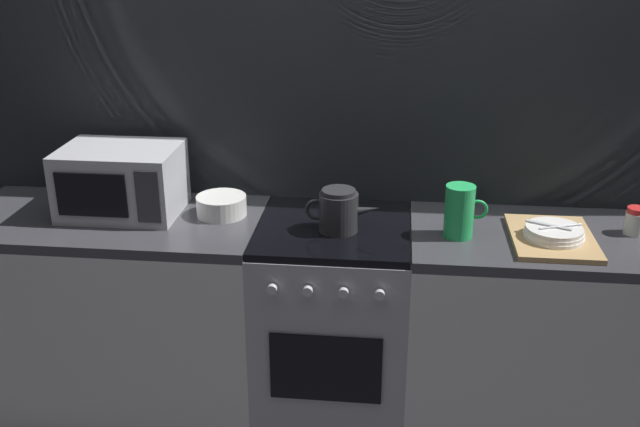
{
  "coord_description": "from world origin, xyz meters",
  "views": [
    {
      "loc": [
        0.23,
        -2.6,
        2.01
      ],
      "look_at": [
        -0.05,
        0.0,
        0.95
      ],
      "focal_mm": 41.08,
      "sensor_mm": 36.0,
      "label": 1
    }
  ],
  "objects_px": {
    "kettle": "(339,211)",
    "microwave": "(121,181)",
    "mixing_bowl": "(221,206)",
    "stove_unit": "(333,327)",
    "spice_jar": "(635,221)",
    "pitcher": "(460,211)",
    "dish_pile": "(553,236)"
  },
  "relations": [
    {
      "from": "pitcher",
      "to": "dish_pile",
      "type": "distance_m",
      "value": 0.35
    },
    {
      "from": "stove_unit",
      "to": "microwave",
      "type": "relative_size",
      "value": 1.96
    },
    {
      "from": "microwave",
      "to": "dish_pile",
      "type": "bearing_deg",
      "value": -3.87
    },
    {
      "from": "mixing_bowl",
      "to": "dish_pile",
      "type": "relative_size",
      "value": 0.5
    },
    {
      "from": "microwave",
      "to": "spice_jar",
      "type": "bearing_deg",
      "value": -0.18
    },
    {
      "from": "stove_unit",
      "to": "mixing_bowl",
      "type": "bearing_deg",
      "value": 171.64
    },
    {
      "from": "kettle",
      "to": "dish_pile",
      "type": "xyz_separation_m",
      "value": [
        0.79,
        -0.02,
        -0.06
      ]
    },
    {
      "from": "spice_jar",
      "to": "stove_unit",
      "type": "bearing_deg",
      "value": -177.49
    },
    {
      "from": "stove_unit",
      "to": "dish_pile",
      "type": "distance_m",
      "value": 0.95
    },
    {
      "from": "stove_unit",
      "to": "dish_pile",
      "type": "bearing_deg",
      "value": -4.02
    },
    {
      "from": "pitcher",
      "to": "spice_jar",
      "type": "distance_m",
      "value": 0.67
    },
    {
      "from": "dish_pile",
      "to": "spice_jar",
      "type": "bearing_deg",
      "value": 18.62
    },
    {
      "from": "microwave",
      "to": "mixing_bowl",
      "type": "bearing_deg",
      "value": 1.62
    },
    {
      "from": "kettle",
      "to": "microwave",
      "type": "bearing_deg",
      "value": 173.82
    },
    {
      "from": "pitcher",
      "to": "spice_jar",
      "type": "relative_size",
      "value": 1.9
    },
    {
      "from": "stove_unit",
      "to": "pitcher",
      "type": "distance_m",
      "value": 0.73
    },
    {
      "from": "microwave",
      "to": "dish_pile",
      "type": "xyz_separation_m",
      "value": [
        1.67,
        -0.11,
        -0.11
      ]
    },
    {
      "from": "kettle",
      "to": "pitcher",
      "type": "bearing_deg",
      "value": -0.62
    },
    {
      "from": "kettle",
      "to": "pitcher",
      "type": "relative_size",
      "value": 1.42
    },
    {
      "from": "microwave",
      "to": "pitcher",
      "type": "xyz_separation_m",
      "value": [
        1.33,
        -0.1,
        -0.03
      ]
    },
    {
      "from": "mixing_bowl",
      "to": "spice_jar",
      "type": "height_order",
      "value": "spice_jar"
    },
    {
      "from": "mixing_bowl",
      "to": "stove_unit",
      "type": "bearing_deg",
      "value": -8.36
    },
    {
      "from": "stove_unit",
      "to": "spice_jar",
      "type": "relative_size",
      "value": 8.57
    },
    {
      "from": "kettle",
      "to": "mixing_bowl",
      "type": "bearing_deg",
      "value": 167.48
    },
    {
      "from": "spice_jar",
      "to": "microwave",
      "type": "bearing_deg",
      "value": 179.82
    },
    {
      "from": "microwave",
      "to": "kettle",
      "type": "height_order",
      "value": "microwave"
    },
    {
      "from": "mixing_bowl",
      "to": "dish_pile",
      "type": "xyz_separation_m",
      "value": [
        1.27,
        -0.12,
        -0.02
      ]
    },
    {
      "from": "pitcher",
      "to": "mixing_bowl",
      "type": "bearing_deg",
      "value": 173.16
    },
    {
      "from": "stove_unit",
      "to": "pitcher",
      "type": "bearing_deg",
      "value": -5.35
    },
    {
      "from": "microwave",
      "to": "pitcher",
      "type": "bearing_deg",
      "value": -4.31
    },
    {
      "from": "stove_unit",
      "to": "pitcher",
      "type": "height_order",
      "value": "pitcher"
    },
    {
      "from": "kettle",
      "to": "spice_jar",
      "type": "height_order",
      "value": "kettle"
    }
  ]
}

